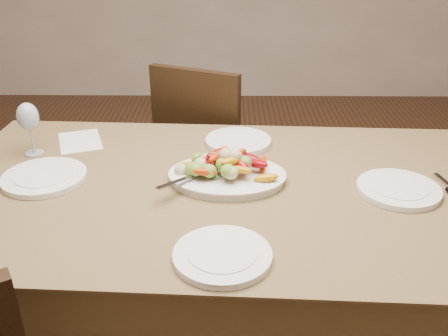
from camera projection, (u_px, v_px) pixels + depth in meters
name	position (u px, v px, depth m)	size (l,w,h in m)	color
floor	(166.00, 322.00, 2.10)	(6.00, 6.00, 0.00)	#3C2212
dining_table	(224.00, 280.00, 1.76)	(1.84, 1.04, 0.76)	brown
chair_far	(214.00, 154.00, 2.47)	(0.42, 0.42, 0.95)	black
serving_platter	(227.00, 178.00, 1.61)	(0.37, 0.27, 0.02)	white
roasted_vegetables	(227.00, 162.00, 1.58)	(0.30, 0.20, 0.09)	maroon
serving_spoon	(206.00, 172.00, 1.56)	(0.28, 0.06, 0.03)	#9EA0A8
plate_left	(44.00, 177.00, 1.62)	(0.27, 0.27, 0.02)	white
plate_right	(398.00, 189.00, 1.55)	(0.25, 0.25, 0.02)	white
plate_far	(238.00, 141.00, 1.88)	(0.25, 0.25, 0.02)	white
plate_near	(222.00, 256.00, 1.24)	(0.25, 0.25, 0.02)	white
wine_glass	(30.00, 128.00, 1.75)	(0.08, 0.08, 0.20)	#8C99A5
menu_card	(80.00, 141.00, 1.90)	(0.15, 0.21, 0.00)	silver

